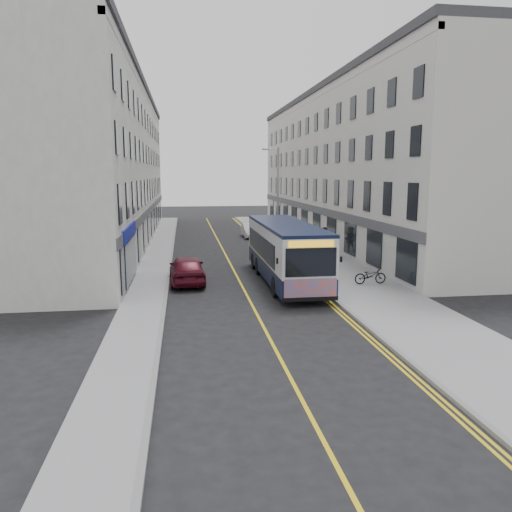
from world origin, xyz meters
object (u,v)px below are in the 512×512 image
object	(u,v)px
pedestrian_near	(306,237)
pedestrian_far	(325,240)
streetlamp	(277,195)
car_white	(250,231)
bicycle	(370,275)
city_bus	(285,250)
car_maroon	(187,269)

from	to	relation	value
pedestrian_near	pedestrian_far	bearing A→B (deg)	-63.16
streetlamp	pedestrian_near	world-z (taller)	streetlamp
pedestrian_far	car_white	distance (m)	11.78
streetlamp	pedestrian_far	size ratio (longest dim) A/B	4.12
bicycle	car_white	distance (m)	22.04
bicycle	pedestrian_near	world-z (taller)	pedestrian_near
car_white	streetlamp	bearing A→B (deg)	-83.71
city_bus	bicycle	bearing A→B (deg)	-21.48
streetlamp	car_white	world-z (taller)	streetlamp
car_white	car_maroon	distance (m)	20.52
car_maroon	pedestrian_near	bearing A→B (deg)	-132.55
pedestrian_near	city_bus	bearing A→B (deg)	-97.52
bicycle	pedestrian_near	bearing A→B (deg)	-0.29
pedestrian_far	car_maroon	size ratio (longest dim) A/B	0.42
bicycle	car_white	size ratio (longest dim) A/B	0.45
bicycle	pedestrian_far	world-z (taller)	pedestrian_far
city_bus	car_maroon	distance (m)	5.55
bicycle	car_white	xyz separation A→B (m)	(-3.66, 21.73, 0.06)
bicycle	car_maroon	size ratio (longest dim) A/B	0.38
city_bus	car_white	distance (m)	20.07
pedestrian_near	car_white	size ratio (longest dim) A/B	0.42
pedestrian_far	car_maroon	bearing A→B (deg)	-135.92
streetlamp	pedestrian_near	xyz separation A→B (m)	(2.50, 0.43, -3.44)
streetlamp	car_maroon	bearing A→B (deg)	-122.75
pedestrian_near	pedestrian_far	xyz separation A→B (m)	(0.77, -2.86, 0.15)
bicycle	pedestrian_near	xyz separation A→B (m)	(-0.19, 13.61, 0.36)
city_bus	bicycle	size ratio (longest dim) A/B	6.49
bicycle	pedestrian_near	distance (m)	13.62
streetlamp	bicycle	bearing A→B (deg)	-78.48
car_white	car_maroon	bearing A→B (deg)	-107.54
city_bus	car_white	bearing A→B (deg)	88.04
city_bus	car_white	xyz separation A→B (m)	(0.69, 20.02, -1.17)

